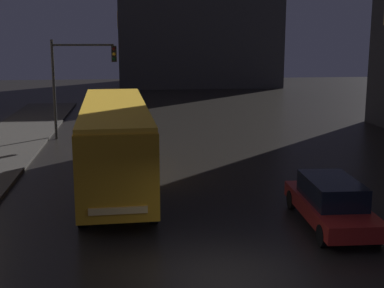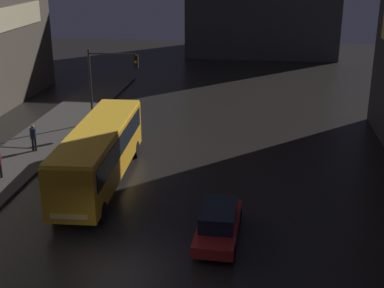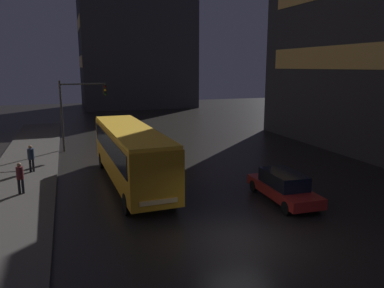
% 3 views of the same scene
% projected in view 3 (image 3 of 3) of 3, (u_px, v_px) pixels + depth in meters
% --- Properties ---
extents(ground_plane, '(120.00, 120.00, 0.00)m').
position_uv_depth(ground_plane, '(241.00, 240.00, 14.66)').
color(ground_plane, black).
extents(sidewalk_left, '(4.00, 48.00, 0.15)m').
position_uv_depth(sidewalk_left, '(19.00, 185.00, 21.14)').
color(sidewalk_left, '#3D3A38').
rests_on(sidewalk_left, ground).
extents(building_far_backdrop, '(18.07, 12.00, 19.39)m').
position_uv_depth(building_far_backdrop, '(136.00, 48.00, 62.26)').
color(building_far_backdrop, '#2D2D33').
rests_on(building_far_backdrop, ground).
extents(bus_near, '(2.92, 11.55, 3.31)m').
position_uv_depth(bus_near, '(131.00, 150.00, 21.11)').
color(bus_near, orange).
rests_on(bus_near, ground).
extents(car_taxi, '(1.91, 4.84, 1.49)m').
position_uv_depth(car_taxi, '(283.00, 186.00, 18.81)').
color(car_taxi, maroon).
rests_on(car_taxi, ground).
extents(pedestrian_near, '(0.57, 0.57, 1.70)m').
position_uv_depth(pedestrian_near, '(31.00, 156.00, 23.45)').
color(pedestrian_near, black).
rests_on(pedestrian_near, sidewalk_left).
extents(pedestrian_mid, '(0.50, 0.50, 1.66)m').
position_uv_depth(pedestrian_mid, '(20.00, 176.00, 19.37)').
color(pedestrian_mid, black).
rests_on(pedestrian_mid, sidewalk_left).
extents(traffic_light_main, '(3.64, 0.35, 5.62)m').
position_uv_depth(traffic_light_main, '(79.00, 103.00, 29.56)').
color(traffic_light_main, '#2D2D2D').
rests_on(traffic_light_main, ground).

